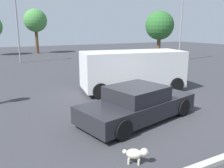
# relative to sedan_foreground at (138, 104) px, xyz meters

# --- Properties ---
(ground_plane) EXTENTS (80.00, 80.00, 0.00)m
(ground_plane) POSITION_rel_sedan_foreground_xyz_m (0.39, 0.19, -0.58)
(ground_plane) COLOR #38383D
(sedan_foreground) EXTENTS (4.78, 2.74, 1.25)m
(sedan_foreground) POSITION_rel_sedan_foreground_xyz_m (0.00, 0.00, 0.00)
(sedan_foreground) COLOR #232328
(sedan_foreground) RESTS_ON ground_plane
(dog) EXTENTS (0.53, 0.46, 0.41)m
(dog) POSITION_rel_sedan_foreground_xyz_m (-1.64, -2.38, -0.32)
(dog) COLOR beige
(dog) RESTS_ON ground_plane
(van_white) EXTENTS (5.55, 3.04, 2.08)m
(van_white) POSITION_rel_sedan_foreground_xyz_m (2.10, 3.58, 0.55)
(van_white) COLOR white
(van_white) RESTS_ON ground_plane
(parking_curb) EXTENTS (7.02, 0.20, 0.12)m
(parking_curb) POSITION_rel_sedan_foreground_xyz_m (0.39, -3.30, -0.52)
(parking_curb) COLOR #B7B2A8
(parking_curb) RESTS_ON ground_plane
(light_post_near) EXTENTS (0.44, 0.44, 6.30)m
(light_post_near) POSITION_rel_sedan_foreground_xyz_m (-1.77, 17.58, 3.71)
(light_post_near) COLOR gray
(light_post_near) RESTS_ON ground_plane
(light_post_mid) EXTENTS (0.44, 0.44, 7.33)m
(light_post_mid) POSITION_rel_sedan_foreground_xyz_m (12.95, 11.57, 4.30)
(light_post_mid) COLOR gray
(light_post_mid) RESTS_ON ground_plane
(tree_back_left) EXTENTS (2.98, 2.98, 5.79)m
(tree_back_left) POSITION_rel_sedan_foreground_xyz_m (1.49, 26.12, 3.67)
(tree_back_left) COLOR brown
(tree_back_left) RESTS_ON ground_plane
(tree_far_right) EXTENTS (3.21, 3.21, 5.20)m
(tree_far_right) POSITION_rel_sedan_foreground_xyz_m (13.02, 15.01, 2.98)
(tree_far_right) COLOR brown
(tree_far_right) RESTS_ON ground_plane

